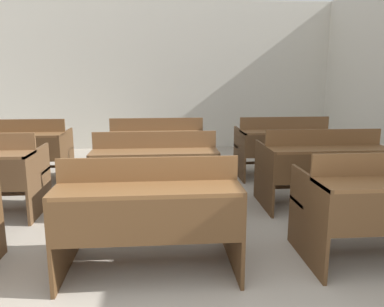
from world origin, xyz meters
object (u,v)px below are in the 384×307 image
object	(u,v)px
bench_third_center	(157,147)
bench_second_center	(155,169)
bench_front_center	(149,211)
bench_third_left	(18,149)
bench_second_right	(321,166)
bench_third_right	(283,145)

from	to	relation	value
bench_third_center	bench_second_center	bearing A→B (deg)	-90.18
bench_front_center	bench_third_left	size ratio (longest dim) A/B	1.00
bench_front_center	bench_second_right	size ratio (longest dim) A/B	1.00
bench_third_right	bench_third_left	bearing A→B (deg)	179.98
bench_second_center	bench_third_left	xyz separation A→B (m)	(-1.95, 1.34, 0.00)
bench_second_right	bench_third_right	size ratio (longest dim) A/B	1.00
bench_third_right	bench_third_center	bearing A→B (deg)	179.87
bench_second_center	bench_second_right	bearing A→B (deg)	0.42
bench_front_center	bench_second_center	world-z (taller)	same
bench_third_center	bench_third_left	bearing A→B (deg)	-179.92
bench_second_right	bench_third_left	xyz separation A→B (m)	(-3.84, 1.33, 0.00)
bench_third_left	bench_third_center	bearing A→B (deg)	0.08
bench_front_center	bench_second_center	distance (m)	1.32
bench_third_left	bench_third_center	distance (m)	1.95
bench_front_center	bench_third_center	xyz separation A→B (m)	(0.03, 2.66, 0.00)
bench_front_center	bench_third_left	bearing A→B (deg)	125.86
bench_second_center	bench_third_center	distance (m)	1.35
bench_second_center	bench_third_right	bearing A→B (deg)	35.41
bench_third_center	bench_second_right	bearing A→B (deg)	-35.15
bench_front_center	bench_second_center	xyz separation A→B (m)	(0.03, 1.32, 0.00)
bench_second_center	bench_third_center	bearing A→B (deg)	89.82
bench_front_center	bench_second_right	xyz separation A→B (m)	(1.92, 1.33, 0.00)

